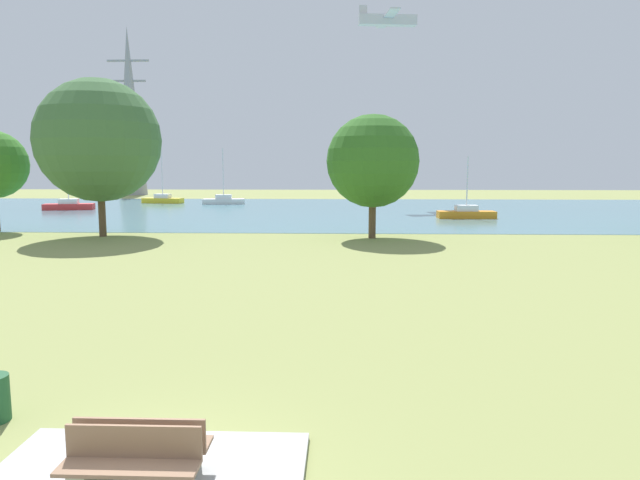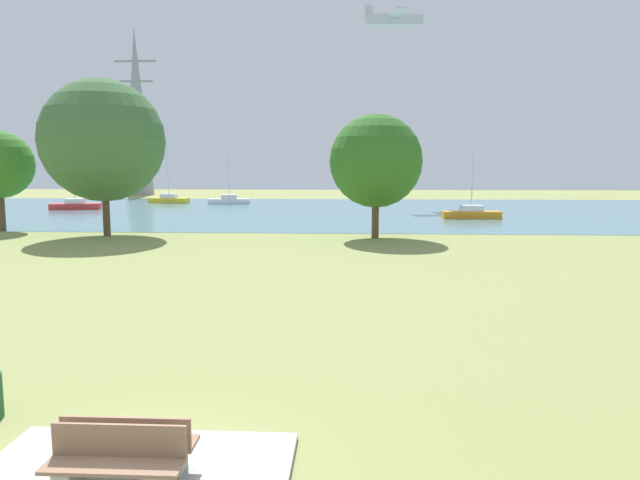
{
  "view_description": "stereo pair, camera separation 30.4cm",
  "coord_description": "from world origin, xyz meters",
  "px_view_note": "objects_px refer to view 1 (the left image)",
  "views": [
    {
      "loc": [
        2.71,
        -7.1,
        4.34
      ],
      "look_at": [
        1.88,
        14.69,
        1.55
      ],
      "focal_mm": 32.14,
      "sensor_mm": 36.0,
      "label": 1
    },
    {
      "loc": [
        3.01,
        -7.09,
        4.34
      ],
      "look_at": [
        1.88,
        14.69,
        1.55
      ],
      "focal_mm": 32.14,
      "sensor_mm": 36.0,
      "label": 2
    }
  ],
  "objects_px": {
    "bench_facing_inland": "(130,470)",
    "bench_facing_water": "(144,449)",
    "sailboat_orange": "(466,213)",
    "electricity_pylon": "(130,112)",
    "tree_mid_shore": "(373,161)",
    "sailboat_yellow": "(163,199)",
    "light_aircraft": "(387,20)",
    "sailboat_white": "(224,200)",
    "sailboat_red": "(69,205)",
    "tree_west_near": "(99,141)"
  },
  "relations": [
    {
      "from": "bench_facing_inland",
      "to": "sailboat_orange",
      "type": "height_order",
      "value": "sailboat_orange"
    },
    {
      "from": "bench_facing_water",
      "to": "sailboat_red",
      "type": "distance_m",
      "value": 55.51
    },
    {
      "from": "sailboat_yellow",
      "to": "bench_facing_inland",
      "type": "bearing_deg",
      "value": -72.93
    },
    {
      "from": "bench_facing_water",
      "to": "sailboat_white",
      "type": "distance_m",
      "value": 60.03
    },
    {
      "from": "sailboat_white",
      "to": "sailboat_orange",
      "type": "xyz_separation_m",
      "value": [
        24.33,
        -17.65,
        -0.01
      ]
    },
    {
      "from": "sailboat_red",
      "to": "sailboat_orange",
      "type": "distance_m",
      "value": 39.08
    },
    {
      "from": "bench_facing_inland",
      "to": "tree_west_near",
      "type": "xyz_separation_m",
      "value": [
        -12.29,
        28.33,
        5.47
      ]
    },
    {
      "from": "sailboat_white",
      "to": "sailboat_orange",
      "type": "height_order",
      "value": "sailboat_white"
    },
    {
      "from": "sailboat_orange",
      "to": "light_aircraft",
      "type": "xyz_separation_m",
      "value": [
        -5.66,
        16.84,
        19.9
      ]
    },
    {
      "from": "tree_mid_shore",
      "to": "sailboat_white",
      "type": "bearing_deg",
      "value": 116.47
    },
    {
      "from": "tree_west_near",
      "to": "bench_facing_water",
      "type": "bearing_deg",
      "value": -66.15
    },
    {
      "from": "sailboat_yellow",
      "to": "sailboat_orange",
      "type": "xyz_separation_m",
      "value": [
        31.97,
        -19.07,
        -0.03
      ]
    },
    {
      "from": "sailboat_yellow",
      "to": "sailboat_orange",
      "type": "bearing_deg",
      "value": -30.81
    },
    {
      "from": "bench_facing_inland",
      "to": "light_aircraft",
      "type": "relative_size",
      "value": 0.21
    },
    {
      "from": "sailboat_white",
      "to": "light_aircraft",
      "type": "bearing_deg",
      "value": -2.5
    },
    {
      "from": "sailboat_red",
      "to": "tree_west_near",
      "type": "bearing_deg",
      "value": -59.83
    },
    {
      "from": "bench_facing_inland",
      "to": "tree_west_near",
      "type": "height_order",
      "value": "tree_west_near"
    },
    {
      "from": "light_aircraft",
      "to": "electricity_pylon",
      "type": "bearing_deg",
      "value": 148.53
    },
    {
      "from": "sailboat_orange",
      "to": "electricity_pylon",
      "type": "relative_size",
      "value": 0.2
    },
    {
      "from": "sailboat_white",
      "to": "sailboat_yellow",
      "type": "relative_size",
      "value": 0.82
    },
    {
      "from": "sailboat_white",
      "to": "sailboat_yellow",
      "type": "height_order",
      "value": "sailboat_yellow"
    },
    {
      "from": "tree_mid_shore",
      "to": "light_aircraft",
      "type": "height_order",
      "value": "light_aircraft"
    },
    {
      "from": "sailboat_white",
      "to": "light_aircraft",
      "type": "height_order",
      "value": "light_aircraft"
    },
    {
      "from": "sailboat_red",
      "to": "sailboat_white",
      "type": "bearing_deg",
      "value": 34.16
    },
    {
      "from": "sailboat_red",
      "to": "sailboat_yellow",
      "type": "relative_size",
      "value": 0.94
    },
    {
      "from": "electricity_pylon",
      "to": "bench_facing_inland",
      "type": "bearing_deg",
      "value": -69.89
    },
    {
      "from": "tree_mid_shore",
      "to": "bench_facing_water",
      "type": "bearing_deg",
      "value": -99.43
    },
    {
      "from": "bench_facing_inland",
      "to": "bench_facing_water",
      "type": "bearing_deg",
      "value": 90.0
    },
    {
      "from": "tree_mid_shore",
      "to": "sailboat_orange",
      "type": "bearing_deg",
      "value": 57.85
    },
    {
      "from": "bench_facing_water",
      "to": "tree_west_near",
      "type": "xyz_separation_m",
      "value": [
        -12.29,
        27.79,
        5.47
      ]
    },
    {
      "from": "sailboat_yellow",
      "to": "electricity_pylon",
      "type": "bearing_deg",
      "value": 118.36
    },
    {
      "from": "sailboat_red",
      "to": "tree_mid_shore",
      "type": "xyz_separation_m",
      "value": [
        29.53,
        -22.04,
        4.2
      ]
    },
    {
      "from": "electricity_pylon",
      "to": "light_aircraft",
      "type": "xyz_separation_m",
      "value": [
        37.49,
        -22.95,
        7.62
      ]
    },
    {
      "from": "bench_facing_water",
      "to": "sailboat_white",
      "type": "relative_size",
      "value": 0.28
    },
    {
      "from": "sailboat_white",
      "to": "electricity_pylon",
      "type": "bearing_deg",
      "value": 130.37
    },
    {
      "from": "bench_facing_water",
      "to": "sailboat_orange",
      "type": "relative_size",
      "value": 0.35
    },
    {
      "from": "bench_facing_water",
      "to": "bench_facing_inland",
      "type": "distance_m",
      "value": 0.54
    },
    {
      "from": "sailboat_orange",
      "to": "electricity_pylon",
      "type": "distance_m",
      "value": 59.96
    },
    {
      "from": "bench_facing_water",
      "to": "sailboat_yellow",
      "type": "relative_size",
      "value": 0.23
    },
    {
      "from": "tree_west_near",
      "to": "bench_facing_inland",
      "type": "bearing_deg",
      "value": -66.55
    },
    {
      "from": "bench_facing_inland",
      "to": "tree_west_near",
      "type": "relative_size",
      "value": 0.19
    },
    {
      "from": "bench_facing_inland",
      "to": "sailboat_yellow",
      "type": "distance_m",
      "value": 63.77
    },
    {
      "from": "sailboat_red",
      "to": "tree_west_near",
      "type": "relative_size",
      "value": 0.76
    },
    {
      "from": "sailboat_red",
      "to": "light_aircraft",
      "type": "relative_size",
      "value": 0.87
    },
    {
      "from": "sailboat_white",
      "to": "sailboat_orange",
      "type": "relative_size",
      "value": 1.24
    },
    {
      "from": "sailboat_orange",
      "to": "light_aircraft",
      "type": "height_order",
      "value": "light_aircraft"
    },
    {
      "from": "bench_facing_water",
      "to": "tree_mid_shore",
      "type": "relative_size",
      "value": 0.24
    },
    {
      "from": "bench_facing_water",
      "to": "sailboat_red",
      "type": "height_order",
      "value": "sailboat_red"
    },
    {
      "from": "bench_facing_water",
      "to": "tree_mid_shore",
      "type": "xyz_separation_m",
      "value": [
        4.57,
        27.55,
        4.2
      ]
    },
    {
      "from": "sailboat_white",
      "to": "light_aircraft",
      "type": "xyz_separation_m",
      "value": [
        18.67,
        -0.81,
        19.89
      ]
    }
  ]
}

